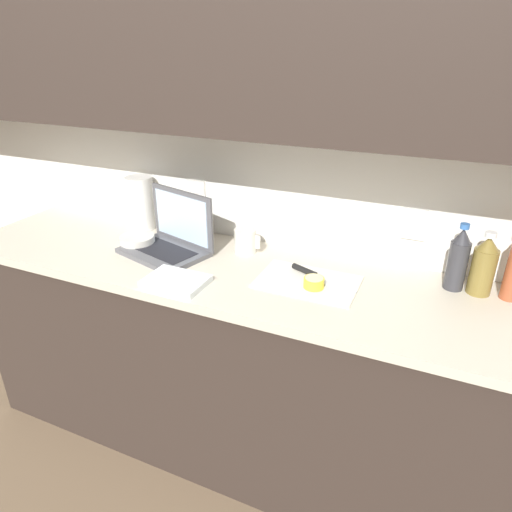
{
  "coord_description": "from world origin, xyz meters",
  "views": [
    {
      "loc": [
        0.78,
        -1.42,
        1.72
      ],
      "look_at": [
        0.16,
        -0.01,
        1.0
      ],
      "focal_mm": 32.0,
      "sensor_mm": 36.0,
      "label": 1
    }
  ],
  "objects_px": {
    "cutting_board": "(308,282)",
    "bottle_oil_tall": "(484,266)",
    "measuring_cup": "(245,241)",
    "lemon_half_cut": "(314,283)",
    "knife": "(312,274)",
    "bowl_white": "(137,241)",
    "paper_towel_roll": "(141,203)",
    "laptop": "(171,238)",
    "bottle_green_soda": "(458,260)"
  },
  "relations": [
    {
      "from": "knife",
      "to": "measuring_cup",
      "type": "xyz_separation_m",
      "value": [
        -0.33,
        0.11,
        0.03
      ]
    },
    {
      "from": "lemon_half_cut",
      "to": "bowl_white",
      "type": "relative_size",
      "value": 0.49
    },
    {
      "from": "bottle_oil_tall",
      "to": "measuring_cup",
      "type": "bearing_deg",
      "value": -178.79
    },
    {
      "from": "bottle_oil_tall",
      "to": "laptop",
      "type": "bearing_deg",
      "value": -173.43
    },
    {
      "from": "knife",
      "to": "cutting_board",
      "type": "bearing_deg",
      "value": -70.21
    },
    {
      "from": "laptop",
      "to": "bottle_green_soda",
      "type": "bearing_deg",
      "value": 22.8
    },
    {
      "from": "laptop",
      "to": "bowl_white",
      "type": "height_order",
      "value": "laptop"
    },
    {
      "from": "cutting_board",
      "to": "bottle_oil_tall",
      "type": "xyz_separation_m",
      "value": [
        0.57,
        0.17,
        0.1
      ]
    },
    {
      "from": "knife",
      "to": "bottle_green_soda",
      "type": "distance_m",
      "value": 0.51
    },
    {
      "from": "bottle_green_soda",
      "to": "measuring_cup",
      "type": "bearing_deg",
      "value": -178.67
    },
    {
      "from": "bottle_green_soda",
      "to": "paper_towel_roll",
      "type": "relative_size",
      "value": 1.0
    },
    {
      "from": "bottle_green_soda",
      "to": "paper_towel_roll",
      "type": "xyz_separation_m",
      "value": [
        -1.38,
        0.03,
        0.01
      ]
    },
    {
      "from": "laptop",
      "to": "knife",
      "type": "bearing_deg",
      "value": 16.09
    },
    {
      "from": "cutting_board",
      "to": "knife",
      "type": "xyz_separation_m",
      "value": [
        0.0,
        0.04,
        0.01
      ]
    },
    {
      "from": "bottle_oil_tall",
      "to": "bowl_white",
      "type": "xyz_separation_m",
      "value": [
        -1.34,
        -0.16,
        -0.08
      ]
    },
    {
      "from": "laptop",
      "to": "paper_towel_roll",
      "type": "xyz_separation_m",
      "value": [
        -0.27,
        0.17,
        0.06
      ]
    },
    {
      "from": "cutting_board",
      "to": "bowl_white",
      "type": "xyz_separation_m",
      "value": [
        -0.77,
        0.02,
        0.02
      ]
    },
    {
      "from": "bottle_oil_tall",
      "to": "lemon_half_cut",
      "type": "bearing_deg",
      "value": -158.39
    },
    {
      "from": "laptop",
      "to": "lemon_half_cut",
      "type": "xyz_separation_m",
      "value": [
        0.65,
        -0.08,
        -0.03
      ]
    },
    {
      "from": "laptop",
      "to": "paper_towel_roll",
      "type": "distance_m",
      "value": 0.33
    },
    {
      "from": "lemon_half_cut",
      "to": "bottle_oil_tall",
      "type": "distance_m",
      "value": 0.58
    },
    {
      "from": "laptop",
      "to": "paper_towel_roll",
      "type": "height_order",
      "value": "laptop"
    },
    {
      "from": "measuring_cup",
      "to": "lemon_half_cut",
      "type": "bearing_deg",
      "value": -28.3
    },
    {
      "from": "paper_towel_roll",
      "to": "cutting_board",
      "type": "bearing_deg",
      "value": -13.23
    },
    {
      "from": "bottle_oil_tall",
      "to": "bowl_white",
      "type": "bearing_deg",
      "value": -173.29
    },
    {
      "from": "cutting_board",
      "to": "paper_towel_roll",
      "type": "xyz_separation_m",
      "value": [
        -0.89,
        0.21,
        0.12
      ]
    },
    {
      "from": "lemon_half_cut",
      "to": "bottle_green_soda",
      "type": "distance_m",
      "value": 0.51
    },
    {
      "from": "paper_towel_roll",
      "to": "bottle_green_soda",
      "type": "bearing_deg",
      "value": -1.44
    },
    {
      "from": "knife",
      "to": "bottle_oil_tall",
      "type": "bearing_deg",
      "value": 35.36
    },
    {
      "from": "knife",
      "to": "paper_towel_roll",
      "type": "xyz_separation_m",
      "value": [
        -0.89,
        0.17,
        0.11
      ]
    },
    {
      "from": "bottle_green_soda",
      "to": "paper_towel_roll",
      "type": "bearing_deg",
      "value": 178.56
    },
    {
      "from": "lemon_half_cut",
      "to": "bottle_green_soda",
      "type": "xyz_separation_m",
      "value": [
        0.45,
        0.21,
        0.09
      ]
    },
    {
      "from": "lemon_half_cut",
      "to": "paper_towel_roll",
      "type": "bearing_deg",
      "value": 165.01
    },
    {
      "from": "laptop",
      "to": "cutting_board",
      "type": "relative_size",
      "value": 1.09
    },
    {
      "from": "bowl_white",
      "to": "paper_towel_roll",
      "type": "bearing_deg",
      "value": 120.45
    },
    {
      "from": "knife",
      "to": "lemon_half_cut",
      "type": "distance_m",
      "value": 0.09
    },
    {
      "from": "measuring_cup",
      "to": "paper_towel_roll",
      "type": "distance_m",
      "value": 0.57
    },
    {
      "from": "measuring_cup",
      "to": "paper_towel_roll",
      "type": "bearing_deg",
      "value": 174.57
    },
    {
      "from": "paper_towel_roll",
      "to": "bottle_oil_tall",
      "type": "bearing_deg",
      "value": -1.36
    },
    {
      "from": "paper_towel_roll",
      "to": "bowl_white",
      "type": "bearing_deg",
      "value": -59.55
    },
    {
      "from": "laptop",
      "to": "bottle_green_soda",
      "type": "distance_m",
      "value": 1.11
    },
    {
      "from": "measuring_cup",
      "to": "paper_towel_roll",
      "type": "xyz_separation_m",
      "value": [
        -0.56,
        0.05,
        0.07
      ]
    },
    {
      "from": "measuring_cup",
      "to": "knife",
      "type": "bearing_deg",
      "value": -19.16
    },
    {
      "from": "lemon_half_cut",
      "to": "bottle_green_soda",
      "type": "bearing_deg",
      "value": 25.12
    },
    {
      "from": "cutting_board",
      "to": "bottle_oil_tall",
      "type": "bearing_deg",
      "value": 16.98
    },
    {
      "from": "laptop",
      "to": "measuring_cup",
      "type": "height_order",
      "value": "laptop"
    },
    {
      "from": "bottle_green_soda",
      "to": "bowl_white",
      "type": "height_order",
      "value": "bottle_green_soda"
    },
    {
      "from": "lemon_half_cut",
      "to": "bowl_white",
      "type": "bearing_deg",
      "value": 176.17
    },
    {
      "from": "bottle_green_soda",
      "to": "measuring_cup",
      "type": "height_order",
      "value": "bottle_green_soda"
    },
    {
      "from": "knife",
      "to": "lemon_half_cut",
      "type": "bearing_deg",
      "value": -45.59
    }
  ]
}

